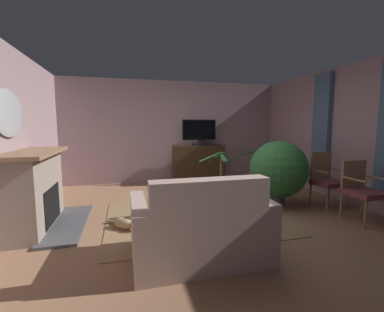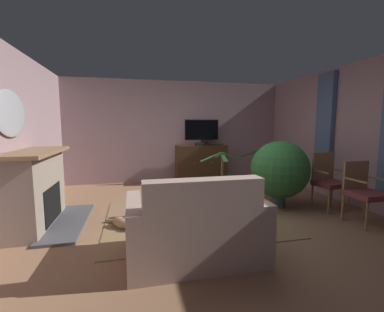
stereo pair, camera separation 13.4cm
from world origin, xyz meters
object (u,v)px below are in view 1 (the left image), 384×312
(tv_cabinet, at_px, (198,164))
(side_chair_mid_row, at_px, (326,178))
(wall_mirror_oval, at_px, (9,113))
(television, at_px, (199,132))
(folded_newspaper, at_px, (184,190))
(potted_plant_small_fern_corner, at_px, (221,187))
(tv_remote, at_px, (188,189))
(fireplace, at_px, (36,192))
(cat, at_px, (125,224))
(potted_plant_leafy_by_curtain, at_px, (279,169))
(sofa_floral, at_px, (200,230))
(side_chair_nearest_door, at_px, (362,189))
(potted_plant_on_hearth_side, at_px, (253,179))

(tv_cabinet, bearing_deg, side_chair_mid_row, -57.78)
(wall_mirror_oval, xyz_separation_m, side_chair_mid_row, (4.95, -0.23, -1.10))
(television, bearing_deg, folded_newspaper, -111.17)
(side_chair_mid_row, height_order, potted_plant_small_fern_corner, side_chair_mid_row)
(wall_mirror_oval, xyz_separation_m, tv_remote, (2.43, -0.18, -1.14))
(fireplace, bearing_deg, cat, -17.53)
(potted_plant_small_fern_corner, bearing_deg, cat, -148.13)
(potted_plant_leafy_by_curtain, bearing_deg, potted_plant_small_fern_corner, 137.44)
(tv_cabinet, height_order, tv_remote, tv_cabinet)
(side_chair_mid_row, xyz_separation_m, potted_plant_small_fern_corner, (-1.61, 1.01, -0.30))
(fireplace, xyz_separation_m, potted_plant_small_fern_corner, (3.10, 0.79, -0.31))
(potted_plant_small_fern_corner, bearing_deg, folded_newspaper, -135.16)
(sofa_floral, xyz_separation_m, side_chair_nearest_door, (2.69, 0.46, 0.18))
(fireplace, height_order, tv_cabinet, fireplace)
(tv_remote, distance_m, potted_plant_leafy_by_curtain, 1.76)
(folded_newspaper, distance_m, potted_plant_on_hearth_side, 2.74)
(tv_cabinet, height_order, potted_plant_small_fern_corner, tv_cabinet)
(tv_cabinet, relative_size, sofa_floral, 0.88)
(wall_mirror_oval, distance_m, tv_remote, 2.69)
(wall_mirror_oval, bearing_deg, television, 34.75)
(tv_cabinet, distance_m, potted_plant_on_hearth_side, 1.43)
(wall_mirror_oval, relative_size, folded_newspaper, 3.29)
(fireplace, height_order, folded_newspaper, fireplace)
(tv_remote, distance_m, sofa_floral, 1.25)
(side_chair_nearest_door, bearing_deg, television, 116.71)
(television, xyz_separation_m, folded_newspaper, (-0.97, -2.51, -0.83))
(fireplace, distance_m, folded_newspaper, 2.11)
(tv_cabinet, xyz_separation_m, potted_plant_small_fern_corner, (0.02, -1.57, -0.23))
(wall_mirror_oval, height_order, television, wall_mirror_oval)
(sofa_floral, distance_m, potted_plant_leafy_by_curtain, 2.41)
(sofa_floral, bearing_deg, television, 74.11)
(folded_newspaper, xyz_separation_m, potted_plant_on_hearth_side, (2.10, 1.74, -0.29))
(sofa_floral, bearing_deg, wall_mirror_oval, 148.13)
(fireplace, bearing_deg, sofa_floral, -34.94)
(television, distance_m, potted_plant_on_hearth_side, 1.77)
(potted_plant_small_fern_corner, distance_m, potted_plant_leafy_by_curtain, 1.19)
(tv_remote, xyz_separation_m, potted_plant_leafy_by_curtain, (1.73, 0.22, 0.19))
(potted_plant_small_fern_corner, height_order, potted_plant_on_hearth_side, potted_plant_small_fern_corner)
(tv_cabinet, bearing_deg, potted_plant_small_fern_corner, -89.14)
(wall_mirror_oval, bearing_deg, folded_newspaper, -4.90)
(sofa_floral, relative_size, side_chair_mid_row, 1.49)
(folded_newspaper, distance_m, potted_plant_small_fern_corner, 1.42)
(wall_mirror_oval, bearing_deg, cat, -14.69)
(potted_plant_leafy_by_curtain, bearing_deg, cat, -171.05)
(wall_mirror_oval, xyz_separation_m, potted_plant_small_fern_corner, (3.35, 0.79, -1.40))
(potted_plant_small_fern_corner, distance_m, cat, 2.22)
(side_chair_nearest_door, bearing_deg, tv_remote, 163.11)
(folded_newspaper, relative_size, sofa_floral, 0.21)
(television, distance_m, tv_remote, 2.76)
(tv_cabinet, bearing_deg, sofa_floral, -105.68)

